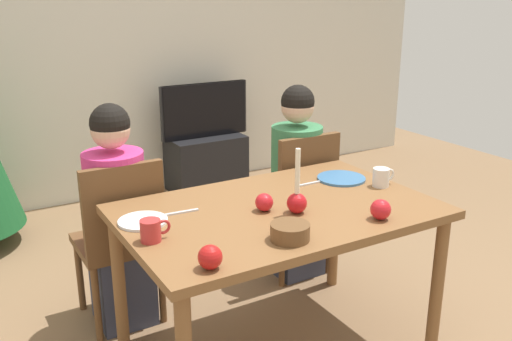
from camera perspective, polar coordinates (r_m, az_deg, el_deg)
back_wall at (r=4.77m, az=-15.12°, el=12.63°), size 6.40×0.10×2.60m
dining_table at (r=2.56m, az=2.27°, el=-5.51°), size 1.40×0.90×0.75m
chair_left at (r=2.93m, az=-13.58°, el=-6.25°), size 0.40×0.40×0.90m
chair_right at (r=3.37m, az=4.35°, el=-2.57°), size 0.40×0.40×0.90m
person_left_child at (r=2.94m, az=-13.85°, el=-5.00°), size 0.30×0.30×1.17m
person_right_child at (r=3.37m, az=4.06°, el=-1.49°), size 0.30×0.30×1.17m
tv_stand at (r=4.94m, az=-5.08°, el=0.77°), size 0.64×0.40×0.48m
tv at (r=4.82m, az=-5.23°, el=6.12°), size 0.79×0.05×0.46m
candle_centerpiece at (r=2.46m, az=4.17°, el=-2.95°), size 0.09×0.09×0.29m
plate_left at (r=2.42m, az=-11.41°, el=-5.05°), size 0.21×0.21×0.01m
plate_right at (r=2.93m, az=8.65°, el=-0.79°), size 0.25×0.25×0.01m
mug_left at (r=2.23m, az=-10.56°, el=-5.99°), size 0.12×0.08×0.09m
mug_right at (r=2.86m, az=12.62°, el=-0.67°), size 0.13×0.08×0.09m
fork_left at (r=2.49m, az=-7.84°, el=-4.27°), size 0.18×0.03×0.01m
fork_right at (r=2.84m, az=5.58°, el=-1.30°), size 0.18×0.02×0.01m
bowl_walnuts at (r=2.21m, az=3.47°, el=-6.23°), size 0.16×0.16×0.07m
apple_near_candle at (r=2.48m, az=0.81°, el=-3.22°), size 0.08×0.08×0.08m
apple_by_left_plate at (r=2.45m, az=12.53°, el=-3.88°), size 0.09×0.09×0.09m
apple_by_right_mug at (r=1.99m, az=-4.68°, el=-8.75°), size 0.09×0.09×0.09m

